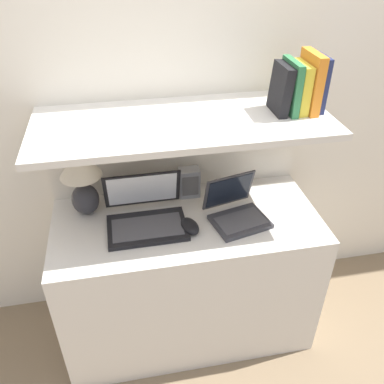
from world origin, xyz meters
name	(u,v)px	position (x,y,z in m)	size (l,w,h in m)	color
ground_plane	(198,369)	(0.00, 0.00, 0.00)	(12.00, 12.00, 0.00)	#7A664C
wall_back	(173,92)	(0.00, 0.61, 1.20)	(6.00, 0.05, 2.40)	silver
desk	(188,277)	(0.00, 0.27, 0.36)	(1.20, 0.55, 0.72)	silver
back_riser	(177,208)	(0.00, 0.57, 0.58)	(1.20, 0.04, 1.16)	silver
shelf	(183,123)	(0.00, 0.34, 1.17)	(1.20, 0.49, 0.03)	silver
table_lamp	(81,176)	(-0.44, 0.42, 0.92)	(0.18, 0.18, 0.33)	#2D2D33
laptop_large	(146,215)	(-0.18, 0.29, 0.77)	(0.34, 0.29, 0.21)	black
laptop_small	(236,211)	(0.22, 0.24, 0.77)	(0.29, 0.28, 0.19)	#333338
computer_mouse	(189,226)	(0.00, 0.20, 0.75)	(0.10, 0.13, 0.04)	black
router_box	(189,182)	(0.05, 0.47, 0.80)	(0.10, 0.07, 0.15)	gray
book_navy	(319,83)	(0.56, 0.34, 1.30)	(0.03, 0.13, 0.22)	navy
book_orange	(310,82)	(0.52, 0.34, 1.30)	(0.04, 0.17, 0.24)	orange
book_yellow	(300,87)	(0.48, 0.34, 1.28)	(0.04, 0.15, 0.20)	gold
book_green	(291,87)	(0.44, 0.34, 1.29)	(0.03, 0.17, 0.21)	#2D7042
book_black	(281,89)	(0.40, 0.34, 1.28)	(0.05, 0.15, 0.20)	black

